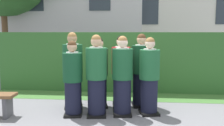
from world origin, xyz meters
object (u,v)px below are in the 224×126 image
student_front_row_2 (122,78)px  student_rear_row_3 (141,72)px  student_front_row_0 (73,80)px  student_front_row_1 (96,78)px  student_rear_row_0 (73,72)px  student_front_row_3 (149,78)px  student_rear_row_1 (99,74)px  student_in_red_blazer (121,73)px

student_front_row_2 → student_rear_row_3: (0.40, 0.66, 0.02)m
student_front_row_0 → student_front_row_1: size_ratio=0.93×
student_front_row_2 → student_rear_row_0: size_ratio=0.96×
student_rear_row_3 → student_front_row_0: bearing=-150.6°
student_front_row_2 → student_rear_row_3: size_ratio=0.98×
student_front_row_0 → student_front_row_2: size_ratio=0.94×
student_rear_row_0 → student_rear_row_3: size_ratio=1.02×
student_front_row_0 → student_front_row_3: bearing=8.8°
student_front_row_1 → student_rear_row_1: bearing=93.8°
student_rear_row_0 → student_in_red_blazer: student_rear_row_0 is taller
student_front_row_0 → student_rear_row_1: 0.79m
student_front_row_2 → student_rear_row_3: 0.77m
student_front_row_2 → student_rear_row_0: bearing=159.8°
student_front_row_3 → student_rear_row_0: size_ratio=0.94×
student_rear_row_3 → student_front_row_2: bearing=-120.8°
student_rear_row_1 → student_in_red_blazer: (0.50, 0.08, 0.02)m
student_front_row_1 → student_rear_row_1: student_front_row_1 is taller
student_front_row_1 → student_front_row_2: (0.52, 0.10, -0.01)m
student_front_row_1 → student_rear_row_0: size_ratio=0.97×
student_rear_row_0 → student_rear_row_3: 1.56m
student_in_red_blazer → student_rear_row_3: size_ratio=0.97×
student_front_row_3 → student_rear_row_3: 0.57m
student_front_row_0 → student_rear_row_1: student_rear_row_1 is taller
student_front_row_3 → student_rear_row_1: 1.19m
student_rear_row_1 → student_rear_row_3: 0.97m
student_front_row_1 → student_rear_row_1: 0.62m
student_front_row_3 → student_rear_row_1: student_front_row_3 is taller
student_rear_row_0 → student_rear_row_3: student_rear_row_0 is taller
student_front_row_3 → student_rear_row_3: (-0.16, 0.55, 0.03)m
student_front_row_0 → student_rear_row_1: bearing=55.4°
student_front_row_0 → student_front_row_1: 0.49m
student_front_row_1 → student_in_red_blazer: bearing=56.5°
student_front_row_1 → student_front_row_2: size_ratio=1.02×
student_front_row_0 → student_in_red_blazer: (0.95, 0.72, 0.05)m
student_front_row_0 → student_in_red_blazer: student_in_red_blazer is taller
student_front_row_1 → student_rear_row_0: 0.82m
student_rear_row_0 → student_rear_row_1: 0.59m
student_front_row_3 → student_rear_row_1: (-1.12, 0.40, -0.01)m
student_front_row_1 → student_in_red_blazer: 0.83m
student_front_row_0 → student_front_row_1: student_front_row_1 is taller
student_front_row_3 → student_in_red_blazer: bearing=142.4°
student_front_row_0 → student_rear_row_0: (-0.14, 0.55, 0.08)m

